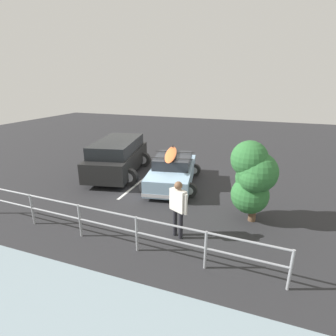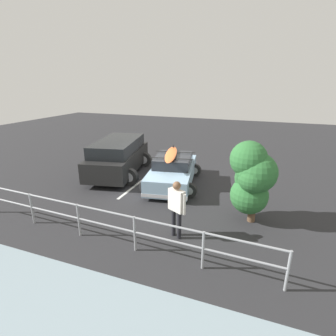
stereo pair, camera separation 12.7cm
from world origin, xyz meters
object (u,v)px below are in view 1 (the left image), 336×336
suv_car (118,156)px  bush_near_left (252,177)px  sedan_car (173,171)px  person_bystander (178,204)px

suv_car → bush_near_left: bearing=157.8°
sedan_car → bush_near_left: bearing=146.9°
suv_car → person_bystander: 6.26m
sedan_car → bush_near_left: 4.20m
bush_near_left → suv_car: bearing=-22.2°
sedan_car → person_bystander: size_ratio=2.46×
sedan_car → bush_near_left: size_ratio=1.60×
sedan_car → suv_car: 3.02m
suv_car → person_bystander: size_ratio=2.79×
sedan_car → person_bystander: 4.27m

